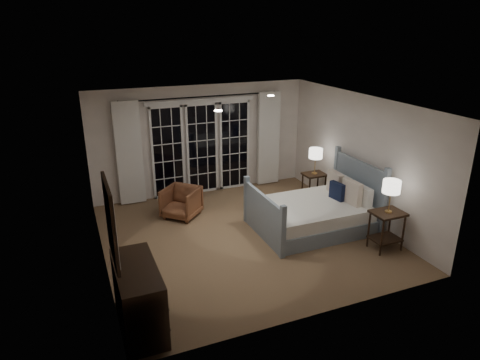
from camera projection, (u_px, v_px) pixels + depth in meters
name	position (u px, v px, depth m)	size (l,w,h in m)	color
floor	(243.00, 236.00, 8.03)	(5.00, 5.00, 0.00)	#836146
ceiling	(244.00, 103.00, 7.17)	(5.00, 5.00, 0.00)	white
wall_left	(97.00, 193.00, 6.71)	(0.02, 5.00, 2.50)	beige
wall_right	(359.00, 158.00, 8.49)	(0.02, 5.00, 2.50)	beige
wall_back	(201.00, 140.00, 9.77)	(5.00, 0.02, 2.50)	beige
wall_front	(320.00, 234.00, 5.43)	(5.00, 0.02, 2.50)	beige
french_doors	(202.00, 147.00, 9.79)	(2.50, 0.04, 2.20)	black
curtain_rod	(201.00, 97.00, 9.34)	(0.03, 0.03, 3.50)	black
curtain_left	(129.00, 154.00, 9.11)	(0.55, 0.10, 2.25)	white
curtain_right	(268.00, 139.00, 10.29)	(0.55, 0.10, 2.25)	white
downlight_a	(271.00, 96.00, 7.98)	(0.12, 0.12, 0.01)	white
downlight_b	(218.00, 111.00, 6.61)	(0.12, 0.12, 0.01)	white
bed	(315.00, 213.00, 8.26)	(2.14, 1.53, 1.25)	slate
nightstand_left	(387.00, 224.00, 7.44)	(0.55, 0.44, 0.71)	black
nightstand_right	(314.00, 183.00, 9.56)	(0.48, 0.39, 0.63)	black
lamp_left	(392.00, 187.00, 7.20)	(0.30, 0.30, 0.58)	tan
lamp_right	(316.00, 154.00, 9.33)	(0.30, 0.30, 0.58)	tan
armchair	(181.00, 202.00, 8.75)	(0.67, 0.69, 0.63)	brown
dresser	(139.00, 297.00, 5.52)	(0.53, 1.24, 0.88)	black
mirror	(111.00, 222.00, 5.05)	(0.05, 0.85, 1.00)	black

